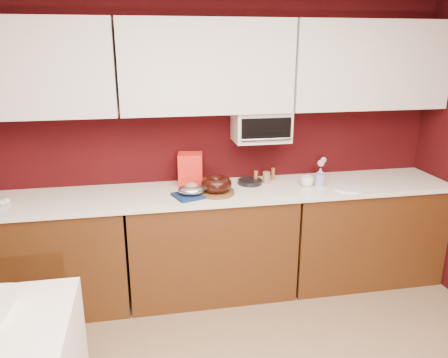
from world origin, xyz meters
TOP-DOWN VIEW (x-y plane):
  - wall_back at (0.00, 2.25)m, footprint 4.00×0.02m
  - base_cabinet_left at (-1.33, 1.94)m, footprint 1.31×0.58m
  - base_cabinet_center at (0.00, 1.94)m, footprint 1.31×0.58m
  - base_cabinet_right at (1.33, 1.94)m, footprint 1.31×0.58m
  - countertop at (0.00, 1.94)m, footprint 4.00×0.62m
  - upper_cabinet_left at (-1.33, 2.08)m, footprint 1.31×0.33m
  - upper_cabinet_center at (0.00, 2.08)m, footprint 1.31×0.33m
  - upper_cabinet_right at (1.33, 2.08)m, footprint 1.31×0.33m
  - toaster_oven at (0.45, 2.10)m, footprint 0.45×0.30m
  - toaster_oven_door at (0.45, 1.94)m, footprint 0.40×0.02m
  - toaster_oven_handle at (0.45, 1.93)m, footprint 0.42×0.02m
  - cake_base at (0.03, 1.85)m, footprint 0.35×0.35m
  - bundt_cake at (0.03, 1.85)m, footprint 0.25×0.25m
  - navy_towel at (-0.16, 1.82)m, footprint 0.32×0.29m
  - foil_ham_nest at (-0.16, 1.82)m, footprint 0.25×0.23m
  - roasted_ham at (-0.16, 1.82)m, footprint 0.11×0.09m
  - pandoro_box at (-0.13, 2.13)m, footprint 0.22×0.20m
  - dark_pan at (0.35, 2.05)m, footprint 0.22×0.22m
  - coffee_mug at (0.80, 1.90)m, footprint 0.12×0.12m
  - blue_jar at (0.90, 1.89)m, footprint 0.11×0.11m
  - flower_vase at (0.97, 2.04)m, footprint 0.09×0.09m
  - flower_pink at (0.97, 2.04)m, footprint 0.06×0.06m
  - flower_blue at (1.00, 2.06)m, footprint 0.05×0.05m
  - china_plate at (1.10, 1.77)m, footprint 0.29×0.29m
  - amber_bottle at (0.41, 2.08)m, footprint 0.04×0.04m
  - paper_cup at (0.49, 2.05)m, footprint 0.08×0.08m
  - egg_left at (-1.53, 1.87)m, footprint 0.07×0.06m
  - egg_right at (-1.51, 1.91)m, footprint 0.06×0.05m
  - amber_bottle_tall at (0.57, 2.13)m, footprint 0.04×0.04m

SIDE VIEW (x-z plane):
  - base_cabinet_left at x=-1.33m, z-range 0.00..0.86m
  - base_cabinet_center at x=0.00m, z-range 0.00..0.86m
  - base_cabinet_right at x=1.33m, z-range 0.00..0.86m
  - countertop at x=0.00m, z-range 0.86..0.90m
  - china_plate at x=1.10m, z-range 0.90..0.91m
  - navy_towel at x=-0.16m, z-range 0.90..0.92m
  - cake_base at x=0.03m, z-range 0.90..0.93m
  - dark_pan at x=0.35m, z-range 0.90..0.94m
  - egg_right at x=-1.51m, z-range 0.90..0.94m
  - egg_left at x=-1.53m, z-range 0.90..0.95m
  - paper_cup at x=0.49m, z-range 0.90..0.99m
  - blue_jar at x=0.90m, z-range 0.90..1.00m
  - coffee_mug at x=0.80m, z-range 0.90..1.00m
  - amber_bottle at x=0.41m, z-range 0.90..1.00m
  - amber_bottle_tall at x=0.57m, z-range 0.90..1.00m
  - foil_ham_nest at x=-0.16m, z-range 0.92..0.99m
  - flower_vase at x=0.97m, z-range 0.90..1.02m
  - roasted_ham at x=-0.16m, z-range 0.95..1.01m
  - bundt_cake at x=0.03m, z-range 0.93..1.03m
  - pandoro_box at x=-0.13m, z-range 0.90..1.16m
  - flower_pink at x=0.97m, z-range 1.02..1.08m
  - flower_blue at x=1.00m, z-range 1.05..1.09m
  - wall_back at x=0.00m, z-range 0.00..2.50m
  - toaster_oven_handle at x=0.45m, z-range 1.29..1.31m
  - toaster_oven at x=0.45m, z-range 1.25..1.50m
  - toaster_oven_door at x=0.45m, z-range 1.28..1.47m
  - upper_cabinet_left at x=-1.33m, z-range 1.50..2.20m
  - upper_cabinet_center at x=0.00m, z-range 1.50..2.20m
  - upper_cabinet_right at x=1.33m, z-range 1.50..2.20m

